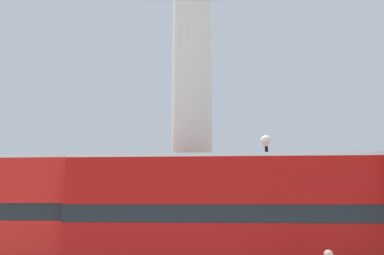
% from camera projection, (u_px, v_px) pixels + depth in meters
% --- Properties ---
extents(monument_column, '(6.13, 6.13, 23.64)m').
position_uv_depth(monument_column, '(192.00, 91.00, 17.54)').
color(monument_column, beige).
rests_on(monument_column, ground_plane).
extents(bus_c, '(10.12, 3.19, 4.25)m').
position_uv_depth(bus_c, '(221.00, 213.00, 11.59)').
color(bus_c, '#A80F0C').
rests_on(bus_c, ground_plane).
extents(street_lamp, '(0.51, 0.51, 5.56)m').
position_uv_depth(street_lamp, '(268.00, 181.00, 14.70)').
color(street_lamp, black).
rests_on(street_lamp, ground_plane).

